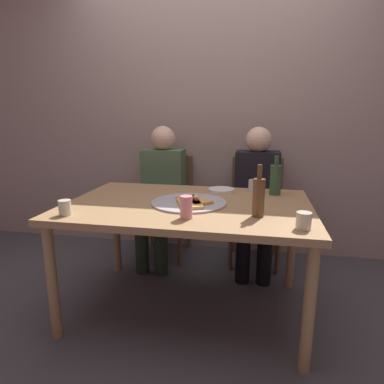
{
  "coord_description": "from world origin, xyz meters",
  "views": [
    {
      "loc": [
        0.41,
        -1.96,
        1.28
      ],
      "look_at": [
        0.01,
        0.08,
        0.78
      ],
      "focal_mm": 31.18,
      "sensor_mm": 36.0,
      "label": 1
    }
  ],
  "objects_px": {
    "pizza_slice_extra": "(190,203)",
    "tumbler_far": "(253,186)",
    "guest_in_sweater": "(161,188)",
    "soda_can": "(186,207)",
    "wine_bottle": "(259,197)",
    "wine_glass": "(304,221)",
    "dining_table": "(188,214)",
    "guest_in_beanie": "(256,193)",
    "pizza_slice_last": "(194,200)",
    "pizza_tray": "(189,203)",
    "tumbler_near": "(65,208)",
    "chair_left": "(166,198)",
    "chair_right": "(256,203)",
    "beer_bottle": "(276,179)",
    "plate_stack": "(221,190)"
  },
  "relations": [
    {
      "from": "pizza_slice_last",
      "to": "soda_can",
      "type": "bearing_deg",
      "value": -87.43
    },
    {
      "from": "tumbler_near",
      "to": "plate_stack",
      "type": "distance_m",
      "value": 1.05
    },
    {
      "from": "pizza_slice_extra",
      "to": "tumbler_far",
      "type": "bearing_deg",
      "value": 52.35
    },
    {
      "from": "pizza_slice_extra",
      "to": "wine_glass",
      "type": "bearing_deg",
      "value": -24.16
    },
    {
      "from": "pizza_tray",
      "to": "wine_bottle",
      "type": "height_order",
      "value": "wine_bottle"
    },
    {
      "from": "pizza_tray",
      "to": "plate_stack",
      "type": "relative_size",
      "value": 2.54
    },
    {
      "from": "beer_bottle",
      "to": "wine_glass",
      "type": "bearing_deg",
      "value": -81.49
    },
    {
      "from": "dining_table",
      "to": "pizza_tray",
      "type": "relative_size",
      "value": 3.24
    },
    {
      "from": "chair_right",
      "to": "guest_in_beanie",
      "type": "relative_size",
      "value": 0.77
    },
    {
      "from": "soda_can",
      "to": "pizza_slice_extra",
      "type": "bearing_deg",
      "value": 97.1
    },
    {
      "from": "chair_left",
      "to": "chair_right",
      "type": "xyz_separation_m",
      "value": [
        0.81,
        0.0,
        0.0
      ]
    },
    {
      "from": "wine_bottle",
      "to": "wine_glass",
      "type": "distance_m",
      "value": 0.28
    },
    {
      "from": "guest_in_beanie",
      "to": "pizza_slice_last",
      "type": "bearing_deg",
      "value": 63.79
    },
    {
      "from": "tumbler_far",
      "to": "soda_can",
      "type": "height_order",
      "value": "soda_can"
    },
    {
      "from": "guest_in_sweater",
      "to": "guest_in_beanie",
      "type": "bearing_deg",
      "value": -180.0
    },
    {
      "from": "chair_left",
      "to": "pizza_slice_extra",
      "type": "bearing_deg",
      "value": 113.19
    },
    {
      "from": "soda_can",
      "to": "tumbler_far",
      "type": "bearing_deg",
      "value": 64.2
    },
    {
      "from": "wine_bottle",
      "to": "chair_right",
      "type": "xyz_separation_m",
      "value": [
        -0.01,
        1.1,
        -0.33
      ]
    },
    {
      "from": "wine_glass",
      "to": "plate_stack",
      "type": "distance_m",
      "value": 0.84
    },
    {
      "from": "tumbler_near",
      "to": "wine_glass",
      "type": "bearing_deg",
      "value": 0.81
    },
    {
      "from": "wine_bottle",
      "to": "plate_stack",
      "type": "xyz_separation_m",
      "value": [
        -0.26,
        0.53,
        -0.1
      ]
    },
    {
      "from": "pizza_slice_last",
      "to": "plate_stack",
      "type": "xyz_separation_m",
      "value": [
        0.13,
        0.34,
        -0.01
      ]
    },
    {
      "from": "chair_left",
      "to": "guest_in_sweater",
      "type": "height_order",
      "value": "guest_in_sweater"
    },
    {
      "from": "soda_can",
      "to": "guest_in_sweater",
      "type": "height_order",
      "value": "guest_in_sweater"
    },
    {
      "from": "pizza_slice_last",
      "to": "soda_can",
      "type": "xyz_separation_m",
      "value": [
        0.01,
        -0.3,
        0.04
      ]
    },
    {
      "from": "soda_can",
      "to": "guest_in_sweater",
      "type": "distance_m",
      "value": 1.16
    },
    {
      "from": "tumbler_far",
      "to": "plate_stack",
      "type": "distance_m",
      "value": 0.23
    },
    {
      "from": "guest_in_sweater",
      "to": "tumbler_far",
      "type": "bearing_deg",
      "value": 154.97
    },
    {
      "from": "pizza_slice_extra",
      "to": "pizza_slice_last",
      "type": "bearing_deg",
      "value": 79.08
    },
    {
      "from": "soda_can",
      "to": "guest_in_sweater",
      "type": "bearing_deg",
      "value": 113.08
    },
    {
      "from": "dining_table",
      "to": "chair_right",
      "type": "relative_size",
      "value": 1.67
    },
    {
      "from": "tumbler_near",
      "to": "soda_can",
      "type": "height_order",
      "value": "soda_can"
    },
    {
      "from": "dining_table",
      "to": "tumbler_near",
      "type": "distance_m",
      "value": 0.72
    },
    {
      "from": "beer_bottle",
      "to": "tumbler_near",
      "type": "height_order",
      "value": "beer_bottle"
    },
    {
      "from": "pizza_slice_extra",
      "to": "wine_glass",
      "type": "relative_size",
      "value": 3.04
    },
    {
      "from": "dining_table",
      "to": "beer_bottle",
      "type": "distance_m",
      "value": 0.66
    },
    {
      "from": "pizza_tray",
      "to": "wine_bottle",
      "type": "relative_size",
      "value": 1.64
    },
    {
      "from": "dining_table",
      "to": "pizza_tray",
      "type": "xyz_separation_m",
      "value": [
        0.01,
        -0.02,
        0.08
      ]
    },
    {
      "from": "chair_right",
      "to": "guest_in_beanie",
      "type": "distance_m",
      "value": 0.2
    },
    {
      "from": "pizza_slice_last",
      "to": "chair_left",
      "type": "xyz_separation_m",
      "value": [
        -0.44,
        0.91,
        -0.24
      ]
    },
    {
      "from": "chair_left",
      "to": "guest_in_beanie",
      "type": "xyz_separation_m",
      "value": [
        0.81,
        -0.15,
        0.13
      ]
    },
    {
      "from": "pizza_slice_extra",
      "to": "guest_in_beanie",
      "type": "height_order",
      "value": "guest_in_beanie"
    },
    {
      "from": "dining_table",
      "to": "wine_bottle",
      "type": "xyz_separation_m",
      "value": [
        0.43,
        -0.2,
        0.18
      ]
    },
    {
      "from": "dining_table",
      "to": "tumbler_far",
      "type": "distance_m",
      "value": 0.56
    },
    {
      "from": "pizza_slice_extra",
      "to": "tumbler_near",
      "type": "bearing_deg",
      "value": -155.12
    },
    {
      "from": "plate_stack",
      "to": "guest_in_beanie",
      "type": "distance_m",
      "value": 0.49
    },
    {
      "from": "beer_bottle",
      "to": "dining_table",
      "type": "bearing_deg",
      "value": -148.64
    },
    {
      "from": "wine_bottle",
      "to": "chair_left",
      "type": "xyz_separation_m",
      "value": [
        -0.82,
        1.1,
        -0.33
      ]
    },
    {
      "from": "tumbler_far",
      "to": "plate_stack",
      "type": "relative_size",
      "value": 0.47
    },
    {
      "from": "wine_glass",
      "to": "plate_stack",
      "type": "height_order",
      "value": "wine_glass"
    }
  ]
}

